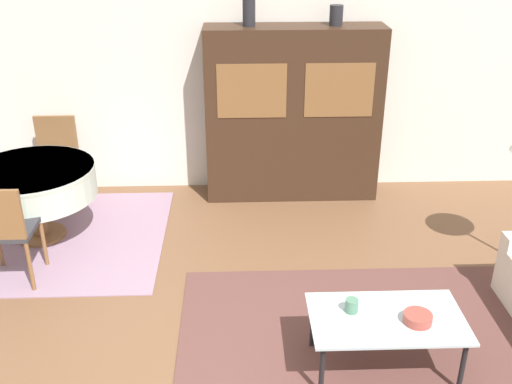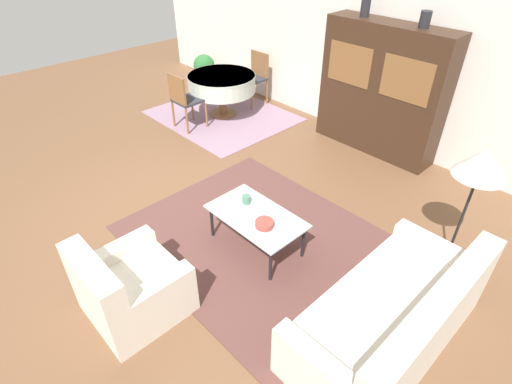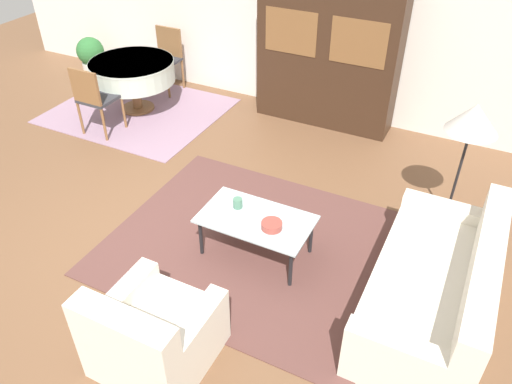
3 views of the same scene
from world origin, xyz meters
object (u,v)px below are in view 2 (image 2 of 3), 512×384
couch (393,319)px  dining_chair_near (184,98)px  coffee_table (256,218)px  cup (246,199)px  display_cabinet (381,90)px  floor_lamp (482,166)px  dining_chair_far (255,75)px  dining_table (222,83)px  bowl (264,224)px  potted_plant (204,69)px  armchair (129,289)px  vase_short (425,19)px  vase_tall (366,6)px

couch → dining_chair_near: 4.81m
coffee_table → cup: bearing=162.5°
coffee_table → cup: (-0.23, 0.07, 0.09)m
display_cabinet → couch: bearing=-54.5°
floor_lamp → dining_chair_far: bearing=162.6°
dining_table → floor_lamp: floor_lamp is taller
floor_lamp → dining_chair_near: bearing=-177.4°
display_cabinet → floor_lamp: (1.98, -1.54, 0.24)m
floor_lamp → bowl: floor_lamp is taller
cup → dining_chair_near: bearing=158.1°
dining_chair_far → potted_plant: (-1.46, -0.11, -0.21)m
dining_chair_near → cup: bearing=-21.9°
display_cabinet → dining_chair_far: size_ratio=1.99×
display_cabinet → potted_plant: bearing=-177.0°
armchair → dining_chair_near: bearing=137.1°
dining_chair_near → floor_lamp: 4.61m
dining_chair_near → dining_chair_far: bearing=90.0°
dining_chair_near → bowl: 3.40m
couch → dining_table: (-4.66, 1.99, 0.30)m
vase_short → floor_lamp: bearing=-44.5°
cup → vase_short: bearing=84.9°
vase_short → potted_plant: bearing=-177.2°
display_cabinet → vase_short: vase_short is taller
coffee_table → vase_short: bearing=89.6°
vase_short → dining_chair_far: bearing=-177.9°
dining_table → vase_tall: vase_tall is taller
armchair → floor_lamp: bearing=58.6°
dining_chair_near → bowl: bearing=-21.3°
couch → dining_chair_far: bearing=59.0°
dining_chair_far → armchair: bearing=123.6°
bowl → couch: bearing=2.4°
couch → dining_chair_far: size_ratio=2.01×
dining_table → cup: bearing=-35.0°
armchair → dining_chair_far: dining_chair_far is taller
coffee_table → potted_plant: potted_plant is taller
display_cabinet → vase_short: size_ratio=9.29×
floor_lamp → potted_plant: floor_lamp is taller
dining_chair_near → vase_short: (3.00, 1.74, 1.43)m
couch → dining_chair_far: dining_chair_far is taller
potted_plant → bowl: bearing=-30.8°
vase_tall → dining_chair_near: bearing=-140.5°
display_cabinet → bowl: display_cabinet is taller
couch → armchair: size_ratio=2.30×
coffee_table → dining_chair_near: (-2.98, 1.17, 0.16)m
armchair → vase_short: vase_short is taller
floor_lamp → vase_short: (-1.57, 1.54, 0.81)m
coffee_table → cup: size_ratio=10.80×
coffee_table → display_cabinet: 2.99m
coffee_table → vase_tall: vase_tall is taller
dining_chair_far → vase_tall: (2.11, 0.11, 1.47)m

